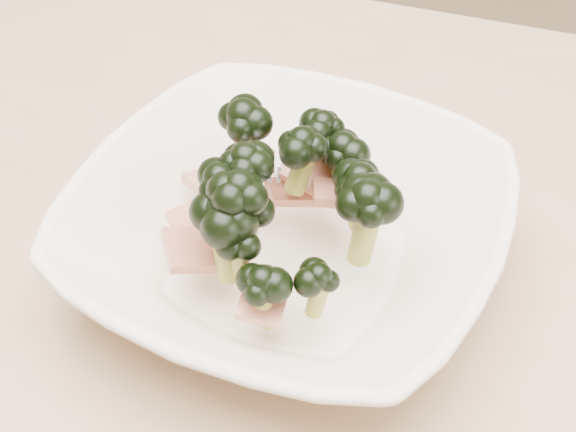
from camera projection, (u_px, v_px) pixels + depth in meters
The scene contains 2 objects.
dining_table at pixel (232, 348), 0.64m from camera, with size 1.20×0.80×0.75m.
broccoli_dish at pixel (287, 227), 0.54m from camera, with size 0.32×0.32×0.12m.
Camera 1 is at (0.17, -0.35, 1.17)m, focal length 50.00 mm.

